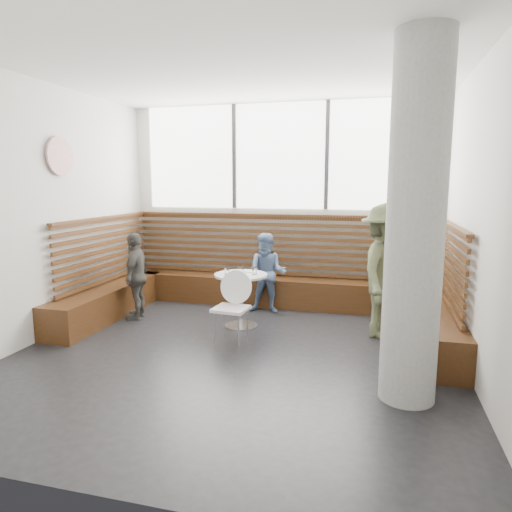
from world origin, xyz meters
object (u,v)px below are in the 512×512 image
(cafe_table, at_px, (241,289))
(child_left, at_px, (136,276))
(adult_man, at_px, (385,271))
(child_back, at_px, (267,273))
(concrete_column, at_px, (415,225))
(cafe_chair, at_px, (232,301))

(cafe_table, height_order, child_left, child_left)
(adult_man, xyz_separation_m, child_back, (-1.69, 0.69, -0.25))
(concrete_column, height_order, child_back, concrete_column)
(child_back, distance_m, child_left, 1.93)
(cafe_table, distance_m, adult_man, 1.90)
(concrete_column, distance_m, adult_man, 1.89)
(adult_man, bearing_deg, concrete_column, -161.71)
(cafe_table, relative_size, child_left, 0.59)
(adult_man, relative_size, child_left, 1.36)
(child_back, bearing_deg, cafe_table, -106.17)
(child_back, bearing_deg, concrete_column, -54.90)
(concrete_column, relative_size, child_back, 2.63)
(concrete_column, relative_size, cafe_table, 4.33)
(child_left, bearing_deg, cafe_chair, 59.84)
(concrete_column, relative_size, cafe_chair, 3.65)
(cafe_chair, height_order, adult_man, adult_man)
(concrete_column, bearing_deg, child_left, 155.75)
(cafe_chair, relative_size, adult_man, 0.51)
(cafe_table, bearing_deg, cafe_chair, -84.16)
(cafe_table, relative_size, adult_man, 0.43)
(cafe_table, bearing_deg, child_back, 76.70)
(cafe_chair, relative_size, child_back, 0.72)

